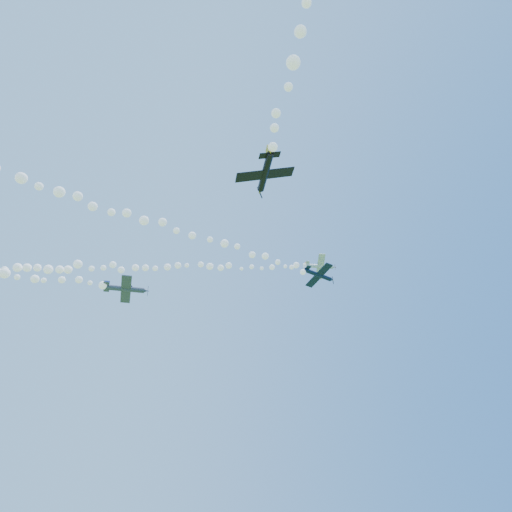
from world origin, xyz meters
name	(u,v)px	position (x,y,z in m)	size (l,w,h in m)	color
plane_white	(320,266)	(18.04, -1.06, 53.95)	(6.26, 6.59, 2.36)	silver
smoke_trail_white	(149,267)	(-14.25, 12.16, 53.67)	(61.20, 26.45, 2.77)	white
plane_navy	(319,275)	(16.05, -3.24, 49.83)	(7.07, 7.45, 2.51)	black
smoke_trail_navy	(85,201)	(-27.48, -7.25, 49.64)	(82.87, 9.98, 2.79)	white
plane_grey	(126,289)	(-18.32, 0.88, 40.47)	(7.42, 7.83, 1.98)	#383B51
plane_black	(265,174)	(-7.60, -31.47, 38.95)	(6.72, 6.68, 2.49)	black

